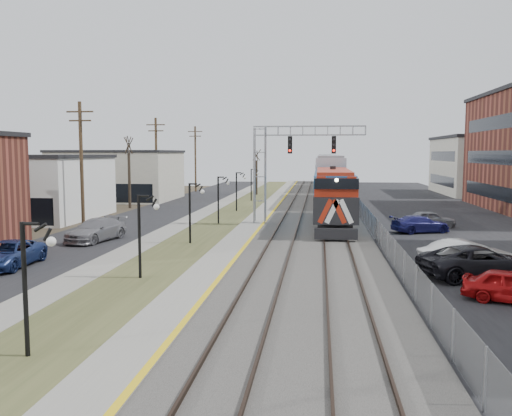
# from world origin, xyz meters

# --- Properties ---
(ground) EXTENTS (160.00, 160.00, 0.00)m
(ground) POSITION_xyz_m (0.00, 0.00, 0.00)
(ground) COLOR #473D2D
(ground) RESTS_ON ground
(street_west) EXTENTS (7.00, 120.00, 0.04)m
(street_west) POSITION_xyz_m (-11.50, 35.00, 0.02)
(street_west) COLOR black
(street_west) RESTS_ON ground
(sidewalk) EXTENTS (2.00, 120.00, 0.08)m
(sidewalk) POSITION_xyz_m (-7.00, 35.00, 0.04)
(sidewalk) COLOR gray
(sidewalk) RESTS_ON ground
(grass_median) EXTENTS (4.00, 120.00, 0.06)m
(grass_median) POSITION_xyz_m (-4.00, 35.00, 0.03)
(grass_median) COLOR #404725
(grass_median) RESTS_ON ground
(platform) EXTENTS (2.00, 120.00, 0.24)m
(platform) POSITION_xyz_m (-1.00, 35.00, 0.12)
(platform) COLOR gray
(platform) RESTS_ON ground
(ballast_bed) EXTENTS (8.00, 120.00, 0.20)m
(ballast_bed) POSITION_xyz_m (4.00, 35.00, 0.10)
(ballast_bed) COLOR #595651
(ballast_bed) RESTS_ON ground
(parking_lot) EXTENTS (16.00, 120.00, 0.04)m
(parking_lot) POSITION_xyz_m (16.00, 35.00, 0.02)
(parking_lot) COLOR black
(parking_lot) RESTS_ON ground
(platform_edge) EXTENTS (0.24, 120.00, 0.01)m
(platform_edge) POSITION_xyz_m (-0.12, 35.00, 0.24)
(platform_edge) COLOR gold
(platform_edge) RESTS_ON platform
(track_near) EXTENTS (1.58, 120.00, 0.15)m
(track_near) POSITION_xyz_m (2.00, 35.00, 0.28)
(track_near) COLOR #2D2119
(track_near) RESTS_ON ballast_bed
(track_far) EXTENTS (1.58, 120.00, 0.15)m
(track_far) POSITION_xyz_m (5.50, 35.00, 0.28)
(track_far) COLOR #2D2119
(track_far) RESTS_ON ballast_bed
(train) EXTENTS (3.00, 85.85, 5.33)m
(train) POSITION_xyz_m (5.50, 63.34, 2.92)
(train) COLOR #13599F
(train) RESTS_ON ground
(signal_gantry) EXTENTS (9.00, 1.07, 8.15)m
(signal_gantry) POSITION_xyz_m (1.22, 27.99, 5.59)
(signal_gantry) COLOR gray
(signal_gantry) RESTS_ON ground
(lampposts) EXTENTS (0.14, 62.14, 4.00)m
(lampposts) POSITION_xyz_m (-4.00, 18.29, 2.00)
(lampposts) COLOR black
(lampposts) RESTS_ON ground
(utility_poles) EXTENTS (0.28, 80.28, 10.00)m
(utility_poles) POSITION_xyz_m (-14.50, 25.00, 5.00)
(utility_poles) COLOR #4C3823
(utility_poles) RESTS_ON ground
(fence) EXTENTS (0.04, 120.00, 1.60)m
(fence) POSITION_xyz_m (8.20, 35.00, 0.80)
(fence) COLOR gray
(fence) RESTS_ON ground
(buildings_west) EXTENTS (14.00, 67.00, 7.00)m
(buildings_west) POSITION_xyz_m (-21.00, 24.21, 3.01)
(buildings_west) COLOR beige
(buildings_west) RESTS_ON ground
(bare_trees) EXTENTS (12.30, 42.30, 5.95)m
(bare_trees) POSITION_xyz_m (-12.66, 38.91, 2.70)
(bare_trees) COLOR #382D23
(bare_trees) RESTS_ON ground
(car_lot_b) EXTENTS (5.06, 2.91, 1.58)m
(car_lot_b) POSITION_xyz_m (11.82, 11.25, 0.79)
(car_lot_b) COLOR silver
(car_lot_b) RESTS_ON ground
(car_lot_c) EXTENTS (6.11, 4.19, 1.55)m
(car_lot_c) POSITION_xyz_m (11.93, 9.91, 0.78)
(car_lot_c) COLOR black
(car_lot_c) RESTS_ON ground
(car_lot_d) EXTENTS (4.74, 3.23, 1.27)m
(car_lot_d) POSITION_xyz_m (11.90, 24.73, 0.64)
(car_lot_d) COLOR navy
(car_lot_d) RESTS_ON ground
(car_lot_e) EXTENTS (4.12, 2.24, 1.33)m
(car_lot_e) POSITION_xyz_m (13.22, 27.83, 0.66)
(car_lot_e) COLOR gray
(car_lot_e) RESTS_ON ground
(car_street_a) EXTENTS (2.50, 5.00, 1.36)m
(car_street_a) POSITION_xyz_m (-11.62, 9.59, 0.68)
(car_street_a) COLOR navy
(car_street_a) RESTS_ON ground
(car_street_b) EXTENTS (3.12, 5.51, 1.51)m
(car_street_b) POSITION_xyz_m (-10.54, 18.24, 0.75)
(car_street_b) COLOR gray
(car_street_b) RESTS_ON ground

